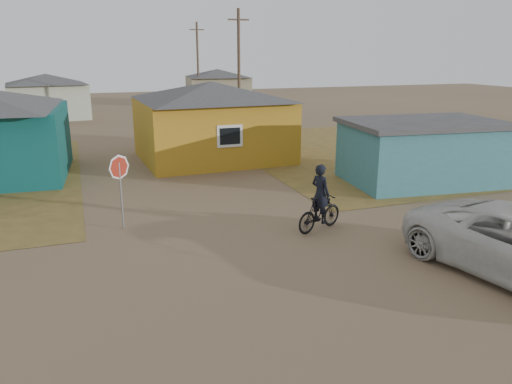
# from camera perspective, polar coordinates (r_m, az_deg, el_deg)

# --- Properties ---
(ground) EXTENTS (120.00, 120.00, 0.00)m
(ground) POSITION_cam_1_polar(r_m,az_deg,el_deg) (12.32, 0.78, -9.82)
(ground) COLOR brown
(grass_ne) EXTENTS (20.00, 18.00, 0.00)m
(grass_ne) POSITION_cam_1_polar(r_m,az_deg,el_deg) (29.95, 17.48, 4.82)
(grass_ne) COLOR olive
(grass_ne) RESTS_ON ground
(house_yellow) EXTENTS (7.72, 6.76, 3.90)m
(house_yellow) POSITION_cam_1_polar(r_m,az_deg,el_deg) (25.45, -5.02, 8.22)
(house_yellow) COLOR #B47F1B
(house_yellow) RESTS_ON ground
(shed_turquoise) EXTENTS (6.71, 4.93, 2.60)m
(shed_turquoise) POSITION_cam_1_polar(r_m,az_deg,el_deg) (21.95, 18.43, 4.43)
(shed_turquoise) COLOR teal
(shed_turquoise) RESTS_ON ground
(house_pale_west) EXTENTS (7.04, 6.15, 3.60)m
(house_pale_west) POSITION_cam_1_polar(r_m,az_deg,el_deg) (44.59, -22.72, 10.13)
(house_pale_west) COLOR #AEB59B
(house_pale_west) RESTS_ON ground
(house_beige_east) EXTENTS (6.95, 6.05, 3.60)m
(house_beige_east) POSITION_cam_1_polar(r_m,az_deg,el_deg) (52.40, -4.38, 11.94)
(house_beige_east) COLOR gray
(house_beige_east) RESTS_ON ground
(utility_pole_near) EXTENTS (1.40, 0.20, 8.00)m
(utility_pole_near) POSITION_cam_1_polar(r_m,az_deg,el_deg) (34.06, -1.97, 13.77)
(utility_pole_near) COLOR #4F3E2F
(utility_pole_near) RESTS_ON ground
(utility_pole_far) EXTENTS (1.40, 0.20, 8.00)m
(utility_pole_far) POSITION_cam_1_polar(r_m,az_deg,el_deg) (49.75, -6.66, 14.31)
(utility_pole_far) COLOR #4F3E2F
(utility_pole_far) RESTS_ON ground
(stop_sign) EXTENTS (0.76, 0.21, 2.35)m
(stop_sign) POSITION_cam_1_polar(r_m,az_deg,el_deg) (15.64, -15.33, 1.94)
(stop_sign) COLOR gray
(stop_sign) RESTS_ON ground
(cyclist) EXTENTS (1.90, 1.16, 2.08)m
(cyclist) POSITION_cam_1_polar(r_m,az_deg,el_deg) (15.35, 7.31, -1.66)
(cyclist) COLOR black
(cyclist) RESTS_ON ground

